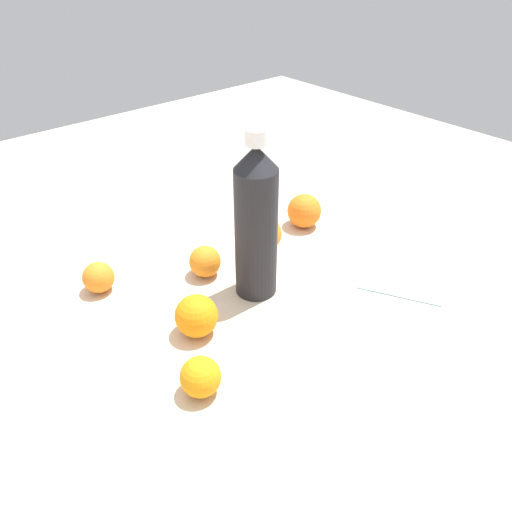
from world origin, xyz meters
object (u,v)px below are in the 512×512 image
Objects in this scene: orange_0 at (265,234)px; orange_4 at (205,261)px; orange_5 at (196,316)px; folded_napkin at (403,276)px; water_bottle at (256,222)px; orange_3 at (200,377)px; orange_1 at (304,211)px; orange_2 at (98,277)px.

orange_0 is 0.16m from orange_4.
orange_5 is 0.44m from folded_napkin.
water_bottle is 0.19m from orange_0.
orange_3 reaches higher than folded_napkin.
orange_1 is at bearing -84.16° from orange_0.
orange_3 is at bearing 179.97° from orange_2.
orange_4 is (-0.01, 0.29, -0.01)m from orange_1.
orange_0 is at bearing -64.84° from orange_5.
orange_1 is at bearing -61.99° from orange_3.
orange_5 is (-0.14, 0.41, -0.00)m from orange_1.
orange_5 is 0.47× the size of folded_napkin.
orange_5 is at bearing -161.93° from orange_2.
orange_0 is at bearing -55.00° from orange_3.
orange_2 is 0.34m from orange_3.
orange_2 is at bearing -0.03° from orange_3.
orange_5 is (-0.23, -0.07, 0.01)m from orange_2.
folded_napkin is at bearing -126.90° from orange_2.
water_bottle is 0.34m from folded_napkin.
water_bottle is at bearing -157.49° from orange_4.
orange_0 is 0.31m from folded_napkin.
orange_5 is at bearing 115.16° from orange_0.
orange_0 is 0.46× the size of folded_napkin.
orange_1 reaches higher than orange_2.
orange_4 is 0.18m from orange_5.
folded_napkin is (-0.28, -0.00, -0.04)m from orange_1.
water_bottle is at bearing 131.88° from orange_0.
orange_0 is at bearing 95.84° from orange_1.
orange_2 is 0.38× the size of folded_napkin.
orange_5 is at bearing 138.97° from orange_4.
water_bottle is 4.11× the size of orange_1.
orange_5 reaches higher than orange_3.
orange_0 is 1.16× the size of orange_4.
orange_3 reaches higher than orange_2.
water_bottle reaches higher than folded_napkin.
orange_1 is at bearing 0.89° from folded_napkin.
orange_3 and orange_4 have the same top height.
folded_napkin is at bearing -98.19° from water_bottle.
orange_3 is at bearing 146.24° from water_bottle.
orange_5 is (-0.13, 0.12, 0.01)m from orange_4.
water_bottle is at bearing -130.50° from orange_2.
orange_4 is 0.41m from folded_napkin.
folded_napkin is at bearing -108.70° from orange_5.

